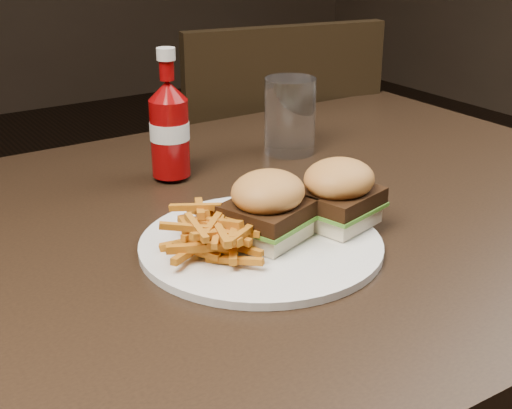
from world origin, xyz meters
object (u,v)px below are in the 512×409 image
ketchup_bottle (170,138)px  chair_far (249,213)px  tumbler (290,118)px  plate (261,244)px  dining_table (242,233)px

ketchup_bottle → chair_far: bearing=47.5°
chair_far → tumbler: tumbler is taller
chair_far → plate: 0.90m
plate → tumbler: 0.35m
chair_far → plate: bearing=69.6°
tumbler → dining_table: bearing=-138.0°
chair_far → ketchup_bottle: bearing=58.6°
plate → tumbler: bearing=49.2°
plate → dining_table: bearing=72.1°
chair_far → ketchup_bottle: 0.73m
dining_table → plate: bearing=-107.9°
plate → ketchup_bottle: size_ratio=2.54×
chair_far → ketchup_bottle: size_ratio=4.05×
plate → tumbler: size_ratio=2.22×
dining_table → chair_far: 0.82m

